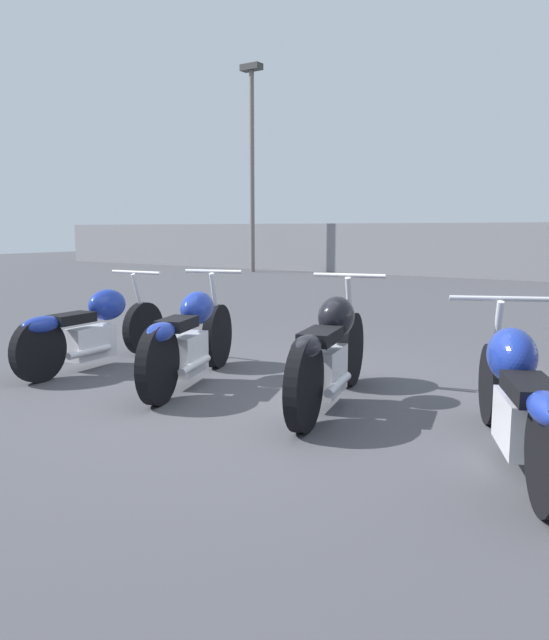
# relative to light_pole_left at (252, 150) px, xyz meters

# --- Properties ---
(ground_plane) EXTENTS (60.00, 60.00, 0.00)m
(ground_plane) POSITION_rel_light_pole_left_xyz_m (9.33, -12.80, -4.00)
(ground_plane) COLOR #424247
(light_pole_left) EXTENTS (0.70, 0.35, 6.68)m
(light_pole_left) POSITION_rel_light_pole_left_xyz_m (0.00, 0.00, 0.00)
(light_pole_left) COLOR slate
(light_pole_left) RESTS_ON ground_plane
(motorcycle_slot_0) EXTENTS (0.68, 2.11, 0.97)m
(motorcycle_slot_0) POSITION_rel_light_pole_left_xyz_m (7.21, -12.77, -3.59)
(motorcycle_slot_0) COLOR black
(motorcycle_slot_0) RESTS_ON ground_plane
(motorcycle_slot_1) EXTENTS (0.89, 2.02, 1.03)m
(motorcycle_slot_1) POSITION_rel_light_pole_left_xyz_m (8.52, -12.75, -3.56)
(motorcycle_slot_1) COLOR black
(motorcycle_slot_1) RESTS_ON ground_plane
(motorcycle_slot_2) EXTENTS (0.77, 2.06, 1.04)m
(motorcycle_slot_2) POSITION_rel_light_pole_left_xyz_m (9.95, -12.66, -3.55)
(motorcycle_slot_2) COLOR black
(motorcycle_slot_2) RESTS_ON ground_plane
(motorcycle_slot_3) EXTENTS (1.09, 1.96, 0.97)m
(motorcycle_slot_3) POSITION_rel_light_pole_left_xyz_m (11.51, -13.11, -3.58)
(motorcycle_slot_3) COLOR black
(motorcycle_slot_3) RESTS_ON ground_plane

